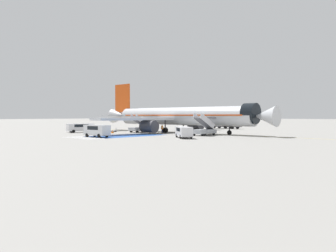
{
  "coord_description": "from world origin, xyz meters",
  "views": [
    {
      "loc": [
        46.05,
        -50.39,
        3.51
      ],
      "look_at": [
        1.26,
        -3.66,
        1.45
      ],
      "focal_mm": 35.0,
      "sensor_mm": 36.0,
      "label": 1
    }
  ],
  "objects_px": {
    "fuel_tanker": "(226,122)",
    "airliner": "(178,116)",
    "ground_crew_0": "(162,128)",
    "traffic_cone_0": "(112,131)",
    "ground_crew_1": "(150,128)",
    "boarding_stairs_aft": "(140,128)",
    "service_van_2": "(97,130)",
    "boarding_stairs_forward": "(204,130)",
    "service_van_1": "(184,131)",
    "ground_crew_2": "(153,128)",
    "baggage_cart": "(113,131)",
    "service_van_0": "(80,127)"
  },
  "relations": [
    {
      "from": "fuel_tanker",
      "to": "airliner",
      "type": "bearing_deg",
      "value": -166.03
    },
    {
      "from": "fuel_tanker",
      "to": "ground_crew_0",
      "type": "distance_m",
      "value": 28.5
    },
    {
      "from": "fuel_tanker",
      "to": "traffic_cone_0",
      "type": "xyz_separation_m",
      "value": [
        -3.75,
        -34.85,
        -1.36
      ]
    },
    {
      "from": "ground_crew_1",
      "to": "boarding_stairs_aft",
      "type": "bearing_deg",
      "value": 132.26
    },
    {
      "from": "fuel_tanker",
      "to": "service_van_2",
      "type": "bearing_deg",
      "value": -170.31
    },
    {
      "from": "boarding_stairs_forward",
      "to": "service_van_2",
      "type": "bearing_deg",
      "value": -123.43
    },
    {
      "from": "service_van_1",
      "to": "ground_crew_2",
      "type": "height_order",
      "value": "service_van_1"
    },
    {
      "from": "boarding_stairs_forward",
      "to": "fuel_tanker",
      "type": "distance_m",
      "value": 31.62
    },
    {
      "from": "boarding_stairs_aft",
      "to": "traffic_cone_0",
      "type": "xyz_separation_m",
      "value": [
        -1.45,
        -6.16,
        -0.63
      ]
    },
    {
      "from": "boarding_stairs_forward",
      "to": "ground_crew_1",
      "type": "relative_size",
      "value": 2.96
    },
    {
      "from": "ground_crew_0",
      "to": "baggage_cart",
      "type": "bearing_deg",
      "value": 97.44
    },
    {
      "from": "airliner",
      "to": "service_van_0",
      "type": "height_order",
      "value": "airliner"
    },
    {
      "from": "service_van_0",
      "to": "ground_crew_2",
      "type": "bearing_deg",
      "value": 48.62
    },
    {
      "from": "ground_crew_2",
      "to": "ground_crew_0",
      "type": "bearing_deg",
      "value": -35.92
    },
    {
      "from": "boarding_stairs_aft",
      "to": "service_van_1",
      "type": "xyz_separation_m",
      "value": [
        18.33,
        -7.09,
        0.11
      ]
    },
    {
      "from": "baggage_cart",
      "to": "ground_crew_2",
      "type": "relative_size",
      "value": 1.79
    },
    {
      "from": "ground_crew_1",
      "to": "service_van_1",
      "type": "bearing_deg",
      "value": -49.59
    },
    {
      "from": "service_van_2",
      "to": "fuel_tanker",
      "type": "bearing_deg",
      "value": 179.49
    },
    {
      "from": "ground_crew_2",
      "to": "traffic_cone_0",
      "type": "xyz_separation_m",
      "value": [
        -5.54,
        -6.05,
        -0.6
      ]
    },
    {
      "from": "airliner",
      "to": "service_van_2",
      "type": "height_order",
      "value": "airliner"
    },
    {
      "from": "ground_crew_2",
      "to": "traffic_cone_0",
      "type": "distance_m",
      "value": 8.23
    },
    {
      "from": "service_van_2",
      "to": "ground_crew_2",
      "type": "height_order",
      "value": "service_van_2"
    },
    {
      "from": "boarding_stairs_aft",
      "to": "traffic_cone_0",
      "type": "bearing_deg",
      "value": -104.93
    },
    {
      "from": "baggage_cart",
      "to": "ground_crew_1",
      "type": "height_order",
      "value": "ground_crew_1"
    },
    {
      "from": "boarding_stairs_aft",
      "to": "ground_crew_1",
      "type": "distance_m",
      "value": 5.06
    },
    {
      "from": "service_van_0",
      "to": "ground_crew_0",
      "type": "xyz_separation_m",
      "value": [
        14.47,
        9.72,
        -0.15
      ]
    },
    {
      "from": "ground_crew_1",
      "to": "service_van_0",
      "type": "bearing_deg",
      "value": -178.09
    },
    {
      "from": "boarding_stairs_aft",
      "to": "ground_crew_2",
      "type": "distance_m",
      "value": 4.09
    },
    {
      "from": "ground_crew_0",
      "to": "ground_crew_2",
      "type": "relative_size",
      "value": 1.04
    },
    {
      "from": "boarding_stairs_forward",
      "to": "baggage_cart",
      "type": "distance_m",
      "value": 22.66
    },
    {
      "from": "boarding_stairs_aft",
      "to": "baggage_cart",
      "type": "xyz_separation_m",
      "value": [
        -5.86,
        -2.81,
        -0.71
      ]
    },
    {
      "from": "boarding_stairs_forward",
      "to": "traffic_cone_0",
      "type": "bearing_deg",
      "value": -161.43
    },
    {
      "from": "airliner",
      "to": "service_van_2",
      "type": "relative_size",
      "value": 8.69
    },
    {
      "from": "service_van_1",
      "to": "ground_crew_0",
      "type": "distance_m",
      "value": 14.4
    },
    {
      "from": "service_van_1",
      "to": "baggage_cart",
      "type": "distance_m",
      "value": 24.58
    },
    {
      "from": "service_van_1",
      "to": "service_van_2",
      "type": "height_order",
      "value": "service_van_2"
    },
    {
      "from": "ground_crew_2",
      "to": "traffic_cone_0",
      "type": "height_order",
      "value": "ground_crew_2"
    },
    {
      "from": "fuel_tanker",
      "to": "service_van_1",
      "type": "distance_m",
      "value": 39.21
    },
    {
      "from": "boarding_stairs_forward",
      "to": "service_van_1",
      "type": "relative_size",
      "value": 0.98
    },
    {
      "from": "fuel_tanker",
      "to": "ground_crew_1",
      "type": "xyz_separation_m",
      "value": [
        2.46,
        -30.4,
        -0.66
      ]
    },
    {
      "from": "fuel_tanker",
      "to": "service_van_0",
      "type": "relative_size",
      "value": 1.55
    },
    {
      "from": "service_van_2",
      "to": "traffic_cone_0",
      "type": "height_order",
      "value": "service_van_2"
    },
    {
      "from": "service_van_0",
      "to": "traffic_cone_0",
      "type": "height_order",
      "value": "service_van_0"
    },
    {
      "from": "service_van_0",
      "to": "service_van_1",
      "type": "relative_size",
      "value": 1.06
    },
    {
      "from": "service_van_0",
      "to": "airliner",
      "type": "bearing_deg",
      "value": 55.08
    },
    {
      "from": "baggage_cart",
      "to": "traffic_cone_0",
      "type": "height_order",
      "value": "baggage_cart"
    },
    {
      "from": "boarding_stairs_aft",
      "to": "service_van_1",
      "type": "relative_size",
      "value": 0.98
    },
    {
      "from": "airliner",
      "to": "boarding_stairs_aft",
      "type": "relative_size",
      "value": 8.08
    },
    {
      "from": "airliner",
      "to": "service_van_0",
      "type": "relative_size",
      "value": 7.52
    },
    {
      "from": "baggage_cart",
      "to": "ground_crew_0",
      "type": "distance_m",
      "value": 12.38
    }
  ]
}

